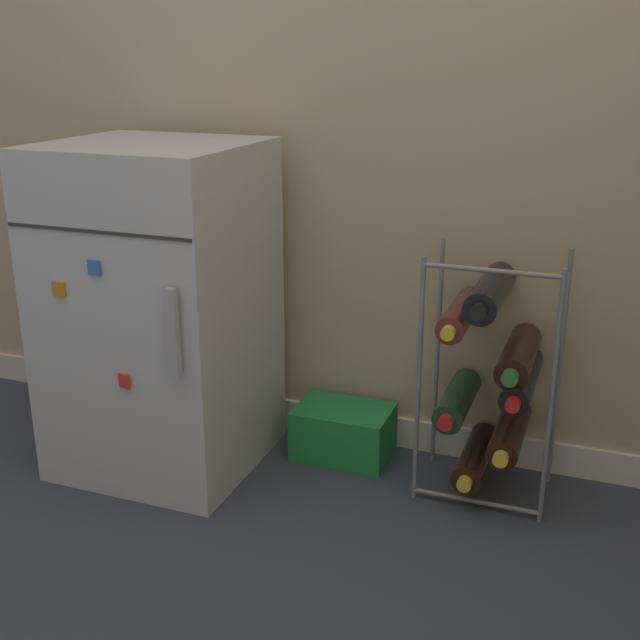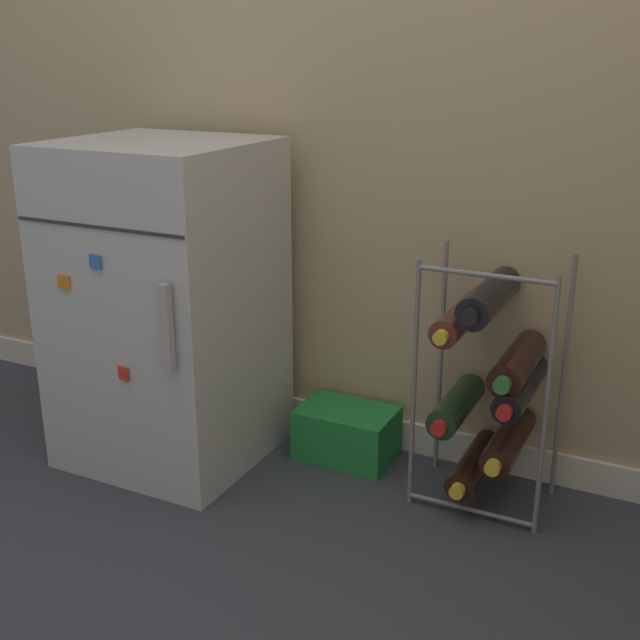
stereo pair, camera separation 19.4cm
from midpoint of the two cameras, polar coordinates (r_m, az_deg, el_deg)
The scene contains 4 objects.
ground_plane at distance 1.93m, azimuth -2.24°, elevation -16.26°, with size 14.00×14.00×0.00m, color #333842.
mini_fridge at distance 2.21m, azimuth -8.38°, elevation 1.07°, with size 0.51×0.52×0.88m.
wine_rack at distance 2.04m, azimuth 14.71°, elevation -4.35°, with size 0.33×0.33×0.64m.
soda_box at distance 2.29m, azimuth 4.35°, elevation -8.06°, with size 0.27×0.18×0.15m.
Camera 2 is at (0.86, -1.34, 1.11)m, focal length 45.00 mm.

